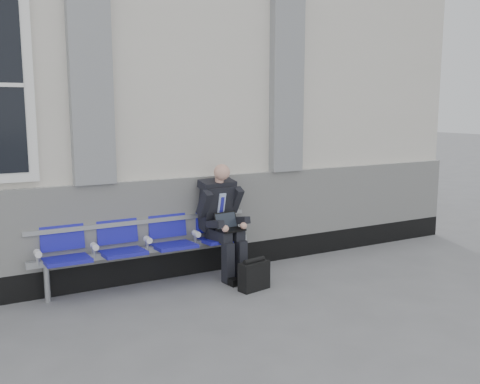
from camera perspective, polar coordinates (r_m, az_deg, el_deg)
bench at (r=6.22m, az=-10.02°, el=-4.88°), size 2.60×0.47×0.91m
businessman at (r=6.40m, az=-1.94°, el=-2.55°), size 0.56×0.75×1.37m
briefcase at (r=6.06m, az=1.52°, el=-8.86°), size 0.38×0.22×0.37m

